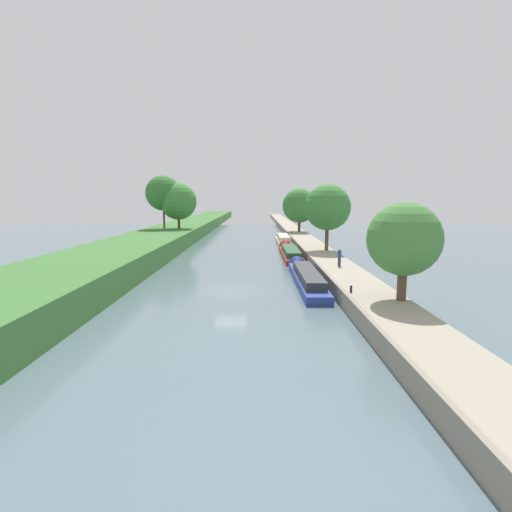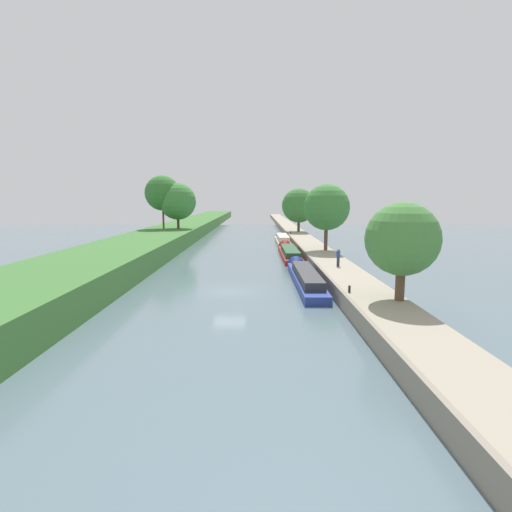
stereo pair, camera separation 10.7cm
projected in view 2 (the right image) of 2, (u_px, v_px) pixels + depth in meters
The scene contains 15 objects.
ground_plane at pixel (231, 291), 31.28m from camera, with size 160.00×160.00×0.00m, color slate.
left_grassy_bank at pixel (73, 277), 31.18m from camera, with size 8.87×260.00×2.24m.
right_towpath at pixel (355, 285), 31.16m from camera, with size 3.46×260.00×1.08m.
stone_quay at pixel (331, 284), 31.17m from camera, with size 0.25×260.00×1.13m.
narrowboat_blue at pixel (306, 276), 34.44m from camera, with size 1.85×15.56×1.86m.
narrowboat_red at pixel (291, 252), 50.46m from camera, with size 2.05×14.99×1.94m.
narrowboat_cream at pixel (284, 240), 64.26m from camera, with size 1.92×13.04×2.05m.
tree_rightbank_near at pixel (404, 239), 23.62m from camera, with size 4.36×4.36×5.89m.
tree_rightbank_midnear at pixel (328, 207), 46.94m from camera, with size 5.39×5.39×7.76m.
tree_rightbank_midfar at pixel (301, 206), 74.10m from camera, with size 6.29×6.29×7.96m.
tree_leftbank_downstream at pixel (164, 193), 65.99m from camera, with size 5.74×5.74×8.69m.
tree_leftbank_upstream at pixel (180, 201), 66.06m from camera, with size 6.03×6.03×7.50m.
person_walking at pixel (340, 257), 36.15m from camera, with size 0.34×0.34×1.66m.
mooring_bollard_near at pixel (351, 289), 26.15m from camera, with size 0.16×0.16×0.45m.
mooring_bollard_far at pixel (293, 232), 70.22m from camera, with size 0.16×0.16×0.45m.
Camera 2 is at (2.08, -30.57, 7.14)m, focal length 28.18 mm.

